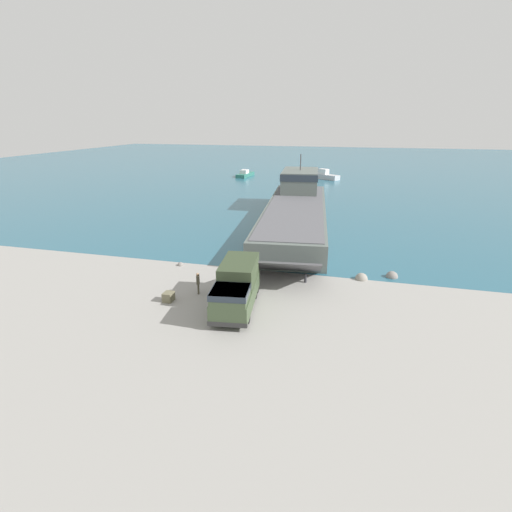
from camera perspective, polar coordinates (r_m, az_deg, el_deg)
name	(u,v)px	position (r m, az deg, el deg)	size (l,w,h in m)	color
ground_plane	(243,296)	(31.56, -1.86, -5.79)	(240.00, 240.00, 0.00)	gray
water_surface	(334,166)	(124.43, 11.10, 12.49)	(240.00, 180.00, 0.01)	#285B70
landing_craft	(297,206)	(54.95, 5.81, 7.13)	(11.27, 39.29, 8.20)	#56605B
military_truck	(237,286)	(29.24, -2.79, -4.36)	(3.57, 7.65, 3.21)	#3D4C33
soldier_on_ramp	(198,282)	(31.95, -8.28, -3.65)	(0.38, 0.50, 1.77)	#4C4738
moored_boat_a	(325,176)	(96.50, 9.83, 11.24)	(7.00, 5.61, 2.27)	#B7BABF
moored_boat_b	(245,174)	(99.54, -1.57, 11.61)	(2.69, 7.71, 1.66)	#2D7060
mooring_bollard	(306,278)	(34.26, 7.09, -3.07)	(0.27, 0.27, 0.81)	#333338
cargo_crate	(168,297)	(31.36, -12.40, -5.71)	(0.71, 0.85, 0.71)	#6B664C
shoreline_rock_a	(392,277)	(37.27, 18.83, -2.87)	(1.06, 1.06, 1.06)	gray
shoreline_rock_b	(181,265)	(38.77, -10.71, -1.31)	(0.61, 0.61, 0.61)	gray
shoreline_rock_c	(361,279)	(36.03, 14.81, -3.21)	(1.10, 1.10, 1.10)	gray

